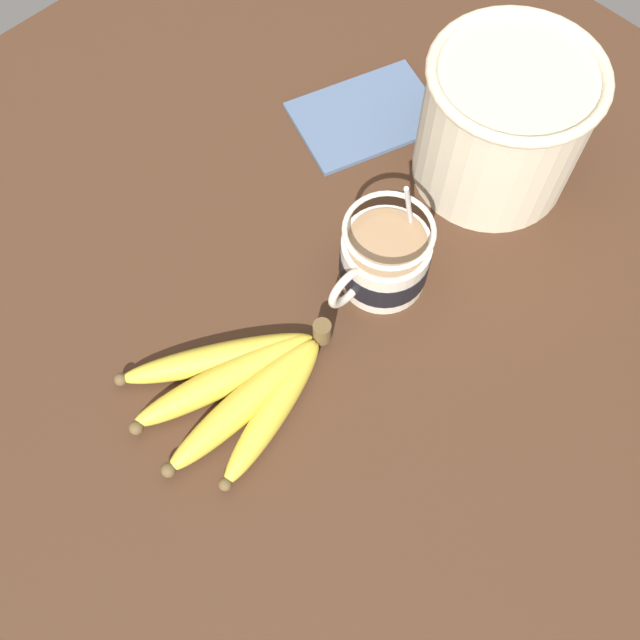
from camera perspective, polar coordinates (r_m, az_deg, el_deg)
The scene contains 5 objects.
table at distance 82.14cm, azimuth 0.57°, elevation 1.25°, with size 121.80×121.80×3.65cm.
coffee_mug at distance 78.66cm, azimuth 5.13°, elevation 4.86°, with size 13.99×9.99×15.12cm.
banana_bunch at distance 74.76cm, azimuth -6.49°, elevation -5.37°, with size 22.83×18.75×4.05cm.
woven_basket at distance 86.18cm, azimuth 14.43°, elevation 15.10°, with size 19.62×19.62×16.58cm.
napkin at distance 95.67cm, azimuth 3.74°, elevation 16.01°, with size 21.12×17.79×0.60cm.
Camera 1 is at (26.95, 26.28, 74.83)cm, focal length 40.00 mm.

